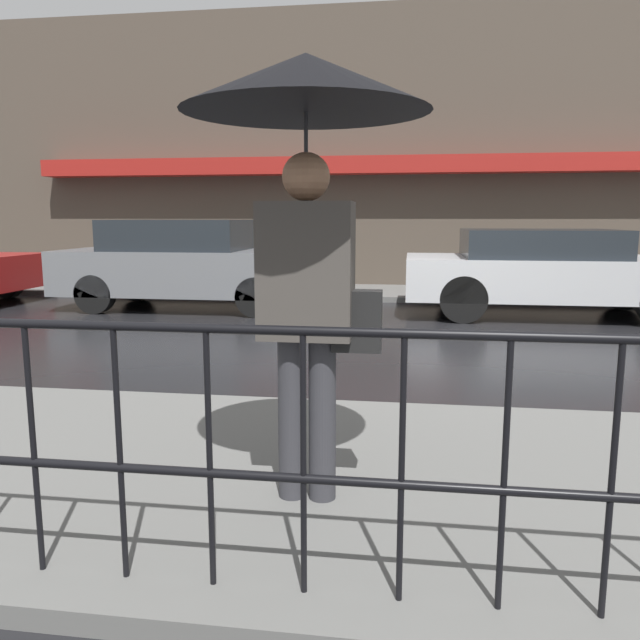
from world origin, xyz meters
The scene contains 9 objects.
ground_plane centered at (0.00, 0.00, 0.00)m, with size 80.00×80.00×0.00m, color black.
sidewalk_near centered at (0.00, -4.70, 0.05)m, with size 28.00×2.81×0.10m.
sidewalk_far centered at (0.00, 4.38, 0.05)m, with size 28.00×2.17×0.10m.
lane_marking centered at (0.00, 0.00, 0.00)m, with size 25.20×0.12×0.01m.
building_storefront centered at (0.00, 5.59, 2.91)m, with size 28.00×0.85×5.85m.
railing_foreground centered at (0.00, -5.85, 0.75)m, with size 12.00×0.04×1.04m.
pedestrian centered at (-0.85, -5.03, 1.87)m, with size 1.18×1.18×2.18m.
car_grey centered at (-4.08, 2.10, 0.76)m, with size 4.29×1.81×1.49m.
car_silver centered at (1.76, 2.10, 0.72)m, with size 4.43×1.93×1.35m.
Camera 1 is at (-0.35, -8.03, 1.53)m, focal length 35.00 mm.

